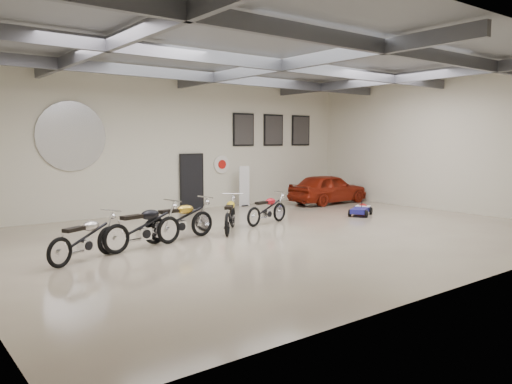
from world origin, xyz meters
TOP-DOWN VIEW (x-y plane):
  - floor at (0.00, 0.00)m, footprint 16.00×12.00m
  - ceiling at (0.00, 0.00)m, footprint 16.00×12.00m
  - back_wall at (0.00, 6.00)m, footprint 16.00×0.02m
  - right_wall at (8.00, 0.00)m, footprint 0.02×12.00m
  - ceiling_beams at (0.00, 0.00)m, footprint 15.80×11.80m
  - door at (0.50, 5.95)m, footprint 0.92×0.08m
  - logo_plaque at (-4.00, 5.95)m, footprint 2.30×0.06m
  - poster_left at (3.00, 5.96)m, footprint 1.05×0.08m
  - poster_mid at (4.60, 5.96)m, footprint 1.05×0.08m
  - poster_right at (6.20, 5.96)m, footprint 1.05×0.08m
  - oil_sign at (1.90, 5.95)m, footprint 0.72×0.10m
  - banner_stand at (2.69, 5.50)m, footprint 0.48×0.23m
  - motorcycle_silver at (-5.59, 0.17)m, footprint 2.11×1.46m
  - motorcycle_black at (-4.02, 0.52)m, footprint 2.32×1.10m
  - motorcycle_gold at (-2.79, 0.95)m, footprint 2.24×0.91m
  - motorcycle_yellow at (-1.00, 1.14)m, footprint 1.82×1.96m
  - motorcycle_red at (0.68, 1.51)m, footprint 2.00×1.03m
  - go_kart at (4.56, 0.94)m, footprint 1.59×1.27m
  - vintage_car at (6.00, 4.00)m, footprint 1.58×3.73m

SIDE VIEW (x-z plane):
  - floor at x=0.00m, z-range -0.01..0.01m
  - go_kart at x=4.56m, z-range 0.00..0.53m
  - motorcycle_red at x=0.68m, z-range 0.00..0.99m
  - motorcycle_silver at x=-5.59m, z-range 0.00..1.06m
  - motorcycle_yellow at x=-1.00m, z-range 0.00..1.06m
  - motorcycle_gold at x=-2.79m, z-range 0.00..1.13m
  - motorcycle_black at x=-4.02m, z-range 0.00..1.16m
  - vintage_car at x=6.00m, z-range 0.00..1.26m
  - banner_stand at x=2.69m, z-range 0.00..1.71m
  - door at x=0.50m, z-range 0.00..2.10m
  - oil_sign at x=1.90m, z-range 1.34..2.06m
  - back_wall at x=0.00m, z-range 0.00..5.00m
  - right_wall at x=8.00m, z-range 0.00..5.00m
  - logo_plaque at x=-4.00m, z-range 2.22..3.38m
  - poster_left at x=3.00m, z-range 2.42..3.78m
  - poster_mid at x=4.60m, z-range 2.42..3.78m
  - poster_right at x=6.20m, z-range 2.42..3.78m
  - ceiling_beams at x=0.00m, z-range 4.59..4.91m
  - ceiling at x=0.00m, z-range 5.00..5.00m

